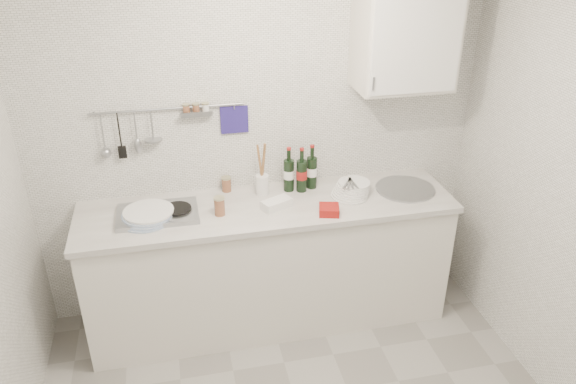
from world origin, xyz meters
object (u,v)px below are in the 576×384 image
object	(u,v)px
plate_stack_hob	(147,215)
wine_bottles	(301,169)
plate_stack_sink	(352,189)
utensil_crock	(262,182)
wall_cabinet	(406,33)

from	to	relation	value
plate_stack_hob	wine_bottles	bearing A→B (deg)	10.46
plate_stack_sink	utensil_crock	bearing A→B (deg)	164.56
plate_stack_sink	utensil_crock	xyz separation A→B (m)	(-0.57, 0.16, 0.04)
plate_stack_sink	wine_bottles	world-z (taller)	wine_bottles
wine_bottles	plate_stack_hob	bearing A→B (deg)	-169.54
utensil_crock	plate_stack_hob	bearing A→B (deg)	-166.26
wall_cabinet	utensil_crock	bearing A→B (deg)	177.68
wine_bottles	plate_stack_sink	bearing A→B (deg)	-27.66
wall_cabinet	plate_stack_hob	distance (m)	1.95
wine_bottles	utensil_crock	bearing A→B (deg)	-179.22
wall_cabinet	wine_bottles	world-z (taller)	wall_cabinet
wall_cabinet	plate_stack_sink	bearing A→B (deg)	-160.05
plate_stack_hob	plate_stack_sink	distance (m)	1.33
wall_cabinet	utensil_crock	xyz separation A→B (m)	(-0.91, 0.04, -0.94)
plate_stack_sink	utensil_crock	world-z (taller)	utensil_crock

